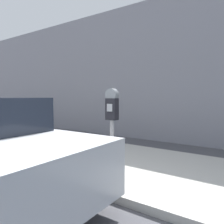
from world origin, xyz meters
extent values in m
plane|color=#47474C|center=(0.00, 0.00, 0.00)|extent=(60.00, 60.00, 0.00)
cube|color=#ADAAA3|center=(0.00, 2.20, 0.06)|extent=(24.00, 2.80, 0.12)
cube|color=gray|center=(0.00, 5.12, 2.26)|extent=(24.00, 0.30, 4.52)
cylinder|color=gray|center=(0.12, 1.16, 0.61)|extent=(0.06, 0.06, 0.97)
cube|color=black|center=(0.12, 1.16, 1.26)|extent=(0.18, 0.12, 0.33)
cube|color=gray|center=(0.12, 1.10, 1.28)|extent=(0.10, 0.01, 0.12)
cylinder|color=slate|center=(0.12, 1.16, 1.48)|extent=(0.20, 0.09, 0.20)
cylinder|color=black|center=(-0.14, 0.52, 0.35)|extent=(0.70, 0.23, 0.69)
cylinder|color=gold|center=(-3.27, 1.47, 0.47)|extent=(0.25, 0.25, 0.70)
sphere|color=gold|center=(-3.27, 1.47, 0.87)|extent=(0.22, 0.22, 0.22)
camera|label=1|loc=(2.05, -1.56, 1.46)|focal=35.00mm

